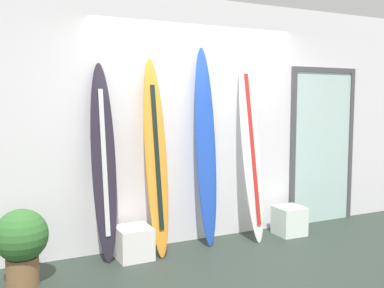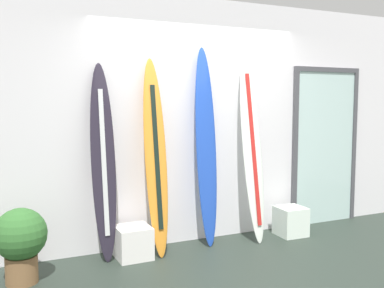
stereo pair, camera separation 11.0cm
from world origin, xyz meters
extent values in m
cube|color=#28322B|center=(0.00, 0.00, -0.02)|extent=(8.00, 8.00, 0.04)
cube|color=silver|center=(0.00, 1.30, 1.40)|extent=(7.20, 0.20, 2.80)
ellipsoid|color=#25202D|center=(-1.16, 1.02, 1.01)|extent=(0.25, 0.31, 2.03)
cube|color=silver|center=(-1.16, 0.99, 1.02)|extent=(0.05, 0.20, 1.48)
cone|color=black|center=(-1.16, 0.95, 0.18)|extent=(0.07, 0.08, 0.11)
ellipsoid|color=orange|center=(-0.62, 0.96, 1.05)|extent=(0.25, 0.45, 2.10)
cube|color=black|center=(-0.62, 0.93, 1.06)|extent=(0.06, 0.28, 1.50)
cone|color=black|center=(-0.62, 0.85, 0.19)|extent=(0.07, 0.09, 0.11)
ellipsoid|color=blue|center=(0.00, 1.01, 1.12)|extent=(0.25, 0.33, 2.24)
cone|color=black|center=(0.00, 0.95, 0.20)|extent=(0.07, 0.08, 0.11)
ellipsoid|color=silver|center=(0.57, 0.94, 1.08)|extent=(0.25, 0.46, 2.16)
cube|color=red|center=(0.57, 0.91, 1.09)|extent=(0.05, 0.33, 1.74)
cube|color=white|center=(1.09, 0.88, 0.17)|extent=(0.34, 0.34, 0.35)
cube|color=white|center=(-0.89, 0.91, 0.17)|extent=(0.35, 0.35, 0.33)
cube|color=silver|center=(1.86, 1.18, 1.01)|extent=(0.93, 0.02, 2.01)
cube|color=#47474C|center=(1.36, 1.18, 1.01)|extent=(0.06, 0.06, 2.01)
cube|color=#47474C|center=(2.36, 1.18, 1.01)|extent=(0.06, 0.06, 2.01)
cube|color=#47474C|center=(1.86, 1.18, 2.04)|extent=(1.05, 0.06, 0.06)
cylinder|color=brown|center=(-1.99, 0.72, 0.12)|extent=(0.28, 0.28, 0.25)
sphere|color=#33692E|center=(-1.99, 0.72, 0.45)|extent=(0.47, 0.47, 0.47)
camera|label=1|loc=(-2.28, -3.34, 1.63)|focal=41.05mm
camera|label=2|loc=(-2.18, -3.39, 1.63)|focal=41.05mm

